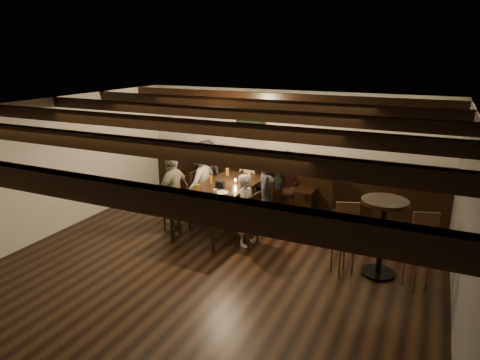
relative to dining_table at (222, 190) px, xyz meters
The scene contains 27 objects.
room 0.70m from the dining_table, 54.92° to the left, with size 7.00×7.00×7.00m.
dining_table is the anchor object (origin of this frame).
chair_left_near 0.96m from the dining_table, 144.60° to the left, with size 0.41×0.41×0.86m.
chair_left_far 0.96m from the dining_table, 151.27° to the right, with size 0.42×0.42×0.88m.
chair_right_near 0.95m from the dining_table, 28.68° to the left, with size 0.46×0.46×0.95m.
chair_right_far 0.96m from the dining_table, 35.36° to the right, with size 0.44×0.44×0.92m.
person_bench_left 1.27m from the dining_table, 131.67° to the left, with size 0.69×0.45×1.40m, color #232426.
person_bench_centre 1.06m from the dining_table, 86.67° to the left, with size 0.44×0.29×1.20m, color gray.
person_bench_right 1.27m from the dining_table, 41.67° to the left, with size 0.67×0.52×1.38m, color #582C1E.
person_left_near 0.88m from the dining_table, 145.71° to the left, with size 0.90×0.52×1.39m, color #AC9C92.
person_left_far 0.87m from the dining_table, 152.36° to the right, with size 0.82×0.34×1.40m, color gray.
person_right_near 0.87m from the dining_table, 27.64° to the left, with size 0.69×0.45×1.42m, color #272629.
person_right_far 0.88m from the dining_table, 34.29° to the right, with size 0.45×0.30×1.24m, color #BDABA0.
pint_a 0.77m from the dining_table, 108.47° to the left, with size 0.07×0.07×0.14m, color #BF7219.
pint_b 0.71m from the dining_table, 65.64° to the left, with size 0.07×0.07×0.14m, color #BF7219.
pint_c 0.34m from the dining_table, 158.24° to the left, with size 0.07×0.07×0.14m, color #BF7219.
pint_d 0.38m from the dining_table, 30.36° to the left, with size 0.07×0.07×0.14m, color silver.
pint_e 0.52m from the dining_table, 119.38° to the right, with size 0.07×0.07×0.14m, color #BF7219.
pint_f 0.60m from the dining_table, 73.34° to the right, with size 0.07×0.07×0.14m, color silver.
pint_g 0.81m from the dining_table, 89.75° to the right, with size 0.07×0.07×0.14m, color #BF7219.
plate_near 0.72m from the dining_table, 105.42° to the right, with size 0.24×0.24×0.01m, color white.
plate_far 0.36m from the dining_table, 62.36° to the right, with size 0.24×0.24×0.01m, color white.
condiment_caddy 0.13m from the dining_table, 93.33° to the right, with size 0.15×0.10×0.12m, color black.
candle 0.34m from the dining_table, 64.87° to the left, with size 0.05×0.05×0.05m, color beige.
high_top_table 2.96m from the dining_table, 11.95° to the right, with size 0.66×0.66×1.16m.
bar_stool_left 2.55m from the dining_table, 18.87° to the right, with size 0.41×0.42×1.18m.
bar_stool_right 3.49m from the dining_table, 12.76° to the right, with size 0.40×0.42×1.18m.
Camera 1 is at (2.78, -4.86, 3.16)m, focal length 32.00 mm.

